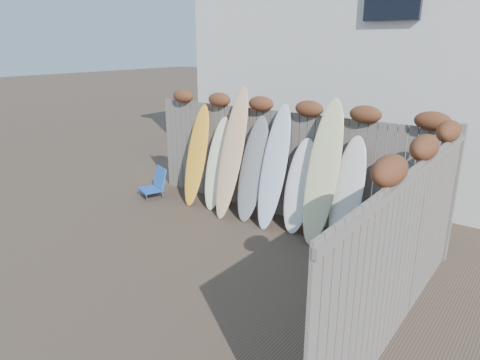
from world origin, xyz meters
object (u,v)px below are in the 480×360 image
Objects in this scene: beach_chair at (155,183)px; surfboard_0 at (197,155)px; lattice_panel at (410,239)px; wooden_crate at (389,270)px.

surfboard_0 is (0.94, 0.32, 0.71)m from beach_chair.
beach_chair is 1.22m from surfboard_0.
lattice_panel is at bearing -5.50° from beach_chair.
beach_chair is 0.41× the size of lattice_panel.
surfboard_0 is at bearing 147.39° from lattice_panel.
wooden_crate is at bearing -7.79° from beach_chair.
surfboard_0 is at bearing 18.59° from beach_chair.
beach_chair is at bearing -167.05° from surfboard_0.
wooden_crate is at bearing -19.12° from surfboard_0.
wooden_crate is 4.51m from surfboard_0.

